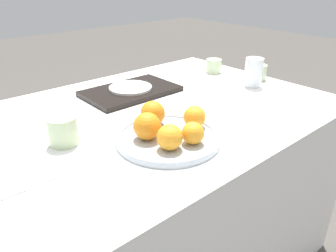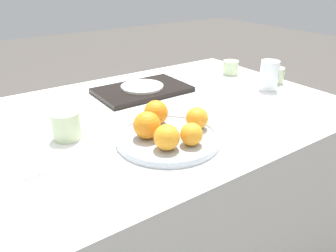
{
  "view_description": "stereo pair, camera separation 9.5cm",
  "coord_description": "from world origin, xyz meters",
  "px_view_note": "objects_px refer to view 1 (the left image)",
  "views": [
    {
      "loc": [
        -0.63,
        -0.86,
        1.21
      ],
      "look_at": [
        -0.07,
        -0.21,
        0.8
      ],
      "focal_mm": 35.0,
      "sensor_mm": 36.0,
      "label": 1
    },
    {
      "loc": [
        -0.55,
        -0.92,
        1.21
      ],
      "look_at": [
        -0.07,
        -0.21,
        0.8
      ],
      "focal_mm": 35.0,
      "sensor_mm": 36.0,
      "label": 2
    }
  ],
  "objects_px": {
    "side_plate": "(131,88)",
    "cup_2": "(63,130)",
    "serving_tray": "(131,91)",
    "napkin": "(16,178)",
    "cup_0": "(257,72)",
    "orange_1": "(195,117)",
    "orange_2": "(147,126)",
    "water_glass": "(254,72)",
    "cup_1": "(214,66)",
    "fruit_platter": "(168,138)",
    "orange_4": "(170,137)",
    "orange_0": "(193,133)",
    "orange_3": "(153,113)"
  },
  "relations": [
    {
      "from": "orange_3",
      "to": "serving_tray",
      "type": "height_order",
      "value": "orange_3"
    },
    {
      "from": "side_plate",
      "to": "fruit_platter",
      "type": "bearing_deg",
      "value": -110.66
    },
    {
      "from": "fruit_platter",
      "to": "orange_3",
      "type": "bearing_deg",
      "value": 78.15
    },
    {
      "from": "water_glass",
      "to": "orange_4",
      "type": "bearing_deg",
      "value": -162.93
    },
    {
      "from": "orange_2",
      "to": "cup_2",
      "type": "distance_m",
      "value": 0.24
    },
    {
      "from": "orange_4",
      "to": "water_glass",
      "type": "xyz_separation_m",
      "value": [
        0.66,
        0.2,
        0.01
      ]
    },
    {
      "from": "orange_0",
      "to": "cup_2",
      "type": "relative_size",
      "value": 0.75
    },
    {
      "from": "orange_2",
      "to": "side_plate",
      "type": "xyz_separation_m",
      "value": [
        0.21,
        0.38,
        -0.03
      ]
    },
    {
      "from": "orange_3",
      "to": "cup_2",
      "type": "height_order",
      "value": "orange_3"
    },
    {
      "from": "orange_2",
      "to": "water_glass",
      "type": "height_order",
      "value": "water_glass"
    },
    {
      "from": "water_glass",
      "to": "cup_2",
      "type": "bearing_deg",
      "value": 176.97
    },
    {
      "from": "fruit_platter",
      "to": "water_glass",
      "type": "relative_size",
      "value": 2.52
    },
    {
      "from": "orange_1",
      "to": "orange_2",
      "type": "bearing_deg",
      "value": 167.6
    },
    {
      "from": "orange_1",
      "to": "side_plate",
      "type": "xyz_separation_m",
      "value": [
        0.05,
        0.42,
        -0.02
      ]
    },
    {
      "from": "napkin",
      "to": "cup_1",
      "type": "bearing_deg",
      "value": 16.04
    },
    {
      "from": "napkin",
      "to": "orange_0",
      "type": "bearing_deg",
      "value": -21.21
    },
    {
      "from": "serving_tray",
      "to": "cup_2",
      "type": "bearing_deg",
      "value": -150.28
    },
    {
      "from": "cup_0",
      "to": "napkin",
      "type": "height_order",
      "value": "cup_0"
    },
    {
      "from": "orange_2",
      "to": "serving_tray",
      "type": "bearing_deg",
      "value": 61.39
    },
    {
      "from": "orange_0",
      "to": "cup_1",
      "type": "height_order",
      "value": "orange_0"
    },
    {
      "from": "fruit_platter",
      "to": "orange_4",
      "type": "xyz_separation_m",
      "value": [
        -0.04,
        -0.06,
        0.04
      ]
    },
    {
      "from": "side_plate",
      "to": "orange_0",
      "type": "bearing_deg",
      "value": -104.73
    },
    {
      "from": "orange_1",
      "to": "cup_0",
      "type": "bearing_deg",
      "value": 17.93
    },
    {
      "from": "cup_1",
      "to": "napkin",
      "type": "xyz_separation_m",
      "value": [
        -1.05,
        -0.3,
        -0.03
      ]
    },
    {
      "from": "orange_2",
      "to": "orange_4",
      "type": "relative_size",
      "value": 1.12
    },
    {
      "from": "orange_0",
      "to": "orange_1",
      "type": "height_order",
      "value": "orange_1"
    },
    {
      "from": "cup_2",
      "to": "orange_3",
      "type": "bearing_deg",
      "value": -19.7
    },
    {
      "from": "water_glass",
      "to": "serving_tray",
      "type": "distance_m",
      "value": 0.53
    },
    {
      "from": "fruit_platter",
      "to": "orange_1",
      "type": "relative_size",
      "value": 4.45
    },
    {
      "from": "orange_3",
      "to": "napkin",
      "type": "bearing_deg",
      "value": -179.54
    },
    {
      "from": "side_plate",
      "to": "cup_2",
      "type": "height_order",
      "value": "cup_2"
    },
    {
      "from": "fruit_platter",
      "to": "orange_2",
      "type": "relative_size",
      "value": 3.84
    },
    {
      "from": "orange_0",
      "to": "napkin",
      "type": "xyz_separation_m",
      "value": [
        -0.44,
        0.17,
        -0.04
      ]
    },
    {
      "from": "serving_tray",
      "to": "napkin",
      "type": "bearing_deg",
      "value": -150.44
    },
    {
      "from": "orange_2",
      "to": "cup_2",
      "type": "bearing_deg",
      "value": 139.44
    },
    {
      "from": "fruit_platter",
      "to": "napkin",
      "type": "xyz_separation_m",
      "value": [
        -0.41,
        0.09,
        -0.01
      ]
    },
    {
      "from": "water_glass",
      "to": "napkin",
      "type": "bearing_deg",
      "value": -177.16
    },
    {
      "from": "orange_1",
      "to": "side_plate",
      "type": "height_order",
      "value": "orange_1"
    },
    {
      "from": "fruit_platter",
      "to": "orange_2",
      "type": "height_order",
      "value": "orange_2"
    },
    {
      "from": "serving_tray",
      "to": "napkin",
      "type": "xyz_separation_m",
      "value": [
        -0.56,
        -0.32,
        -0.01
      ]
    },
    {
      "from": "fruit_platter",
      "to": "napkin",
      "type": "bearing_deg",
      "value": 167.13
    },
    {
      "from": "orange_1",
      "to": "cup_2",
      "type": "relative_size",
      "value": 0.81
    },
    {
      "from": "cup_0",
      "to": "cup_2",
      "type": "xyz_separation_m",
      "value": [
        -0.95,
        -0.0,
        0.01
      ]
    },
    {
      "from": "cup_0",
      "to": "cup_2",
      "type": "bearing_deg",
      "value": -179.85
    },
    {
      "from": "orange_1",
      "to": "orange_2",
      "type": "relative_size",
      "value": 0.86
    },
    {
      "from": "orange_2",
      "to": "cup_0",
      "type": "relative_size",
      "value": 0.92
    },
    {
      "from": "orange_1",
      "to": "serving_tray",
      "type": "bearing_deg",
      "value": 83.16
    },
    {
      "from": "serving_tray",
      "to": "cup_2",
      "type": "xyz_separation_m",
      "value": [
        -0.39,
        -0.22,
        0.03
      ]
    },
    {
      "from": "orange_1",
      "to": "cup_1",
      "type": "relative_size",
      "value": 0.92
    },
    {
      "from": "orange_1",
      "to": "napkin",
      "type": "xyz_separation_m",
      "value": [
        -0.51,
        0.1,
        -0.05
      ]
    }
  ]
}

